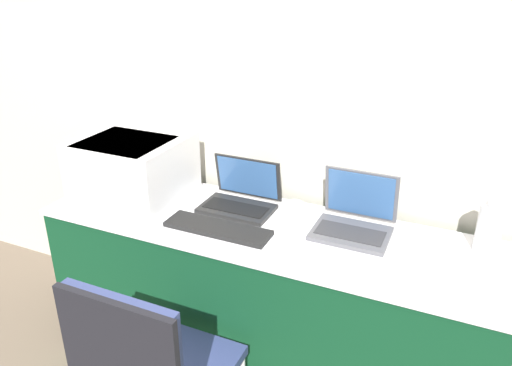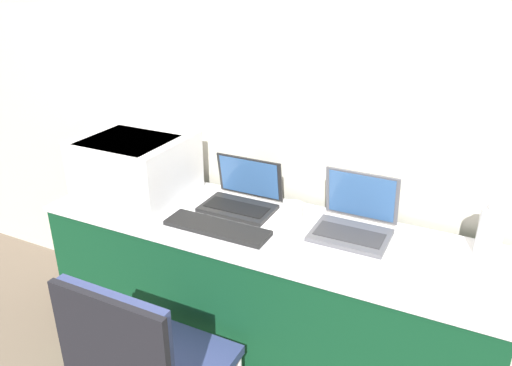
# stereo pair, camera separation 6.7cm
# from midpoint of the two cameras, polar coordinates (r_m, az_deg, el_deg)

# --- Properties ---
(wall_back) EXTENTS (8.00, 0.05, 2.60)m
(wall_back) POSITION_cam_midpoint_polar(r_m,az_deg,el_deg) (2.27, 5.98, 10.62)
(wall_back) COLOR #B7B2A3
(wall_back) RESTS_ON ground_plane
(table) EXTENTS (1.97, 0.57, 0.79)m
(table) POSITION_cam_midpoint_polar(r_m,az_deg,el_deg) (2.34, 1.70, -13.44)
(table) COLOR #0C381E
(table) RESTS_ON ground_plane
(printer) EXTENTS (0.47, 0.43, 0.29)m
(printer) POSITION_cam_midpoint_polar(r_m,az_deg,el_deg) (2.41, -12.80, 2.11)
(printer) COLOR silver
(printer) RESTS_ON table
(laptop_left) EXTENTS (0.33, 0.24, 0.22)m
(laptop_left) POSITION_cam_midpoint_polar(r_m,az_deg,el_deg) (2.27, -0.77, -1.58)
(laptop_left) COLOR black
(laptop_left) RESTS_ON table
(laptop_right) EXTENTS (0.31, 0.28, 0.24)m
(laptop_right) POSITION_cam_midpoint_polar(r_m,az_deg,el_deg) (2.10, 12.08, -4.22)
(laptop_right) COLOR #4C4C51
(laptop_right) RESTS_ON table
(external_keyboard) EXTENTS (0.46, 0.13, 0.02)m
(external_keyboard) POSITION_cam_midpoint_polar(r_m,az_deg,el_deg) (2.10, -3.54, -5.14)
(external_keyboard) COLOR black
(external_keyboard) RESTS_ON table
(coffee_cup) EXTENTS (0.08, 0.08, 0.10)m
(coffee_cup) POSITION_cam_midpoint_polar(r_m,az_deg,el_deg) (2.13, 5.27, -3.51)
(coffee_cup) COLOR white
(coffee_cup) RESTS_ON table
(metal_pitcher) EXTENTS (0.09, 0.09, 0.23)m
(metal_pitcher) POSITION_cam_midpoint_polar(r_m,az_deg,el_deg) (2.08, 26.07, -5.02)
(metal_pitcher) COLOR silver
(metal_pitcher) RESTS_ON table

